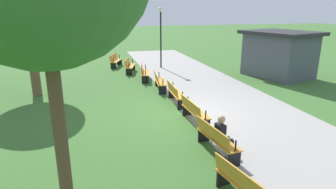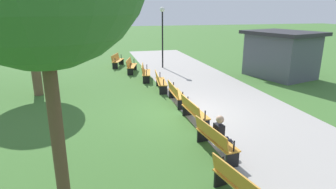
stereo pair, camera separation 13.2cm
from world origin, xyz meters
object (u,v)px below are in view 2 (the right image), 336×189
bench_0 (117,60)px  person_seated (222,134)px  bench_3 (160,81)px  bench_7 (243,188)px  bench_4 (176,93)px  bench_6 (214,139)px  bench_5 (193,111)px  bench_2 (145,72)px  tree_2 (29,19)px  kiosk (281,54)px  lamp_post (162,26)px  bench_1 (131,65)px

bench_0 → person_seated: person_seated is taller
bench_3 → bench_7: 9.24m
bench_4 → bench_6: same height
bench_5 → bench_4: bearing=177.8°
bench_2 → bench_6: same height
tree_2 → kiosk: (-0.54, 13.57, -2.13)m
bench_6 → lamp_post: size_ratio=0.44×
bench_1 → kiosk: 9.29m
bench_3 → bench_5: (4.63, 0.18, 0.00)m
bench_6 → tree_2: size_ratio=0.35×
bench_6 → person_seated: bearing=48.6°
tree_2 → kiosk: size_ratio=1.10×
bench_2 → bench_3: bearing=20.0°
bench_1 → bench_6: size_ratio=1.01×
bench_6 → kiosk: size_ratio=0.38×
bench_3 → lamp_post: bearing=172.1°
bench_1 → bench_5: (9.18, 1.07, 0.00)m
person_seated → tree_2: size_ratio=0.23×
bench_4 → bench_6: bearing=0.0°
bench_7 → person_seated: bearing=155.6°
bench_1 → tree_2: size_ratio=0.35×
bench_0 → kiosk: size_ratio=0.38×
bench_4 → tree_2: tree_2 is taller
tree_2 → bench_2: bearing=106.8°
bench_7 → bench_0: bearing=173.3°
bench_5 → kiosk: (-5.80, 7.54, 0.92)m
bench_4 → person_seated: person_seated is taller
bench_0 → lamp_post: lamp_post is taller
lamp_post → bench_1: bearing=-65.4°
tree_2 → bench_4: bearing=64.0°
bench_4 → lamp_post: bearing=173.0°
bench_0 → bench_6: 13.79m
bench_2 → kiosk: kiosk is taller
bench_5 → tree_2: size_ratio=0.34×
bench_0 → bench_1: 2.32m
bench_3 → kiosk: (-1.17, 7.72, 0.92)m
bench_3 → person_seated: 7.05m
bench_7 → bench_1: bearing=171.1°
bench_6 → lamp_post: 12.88m
bench_3 → person_seated: person_seated is taller
bench_1 → person_seated: person_seated is taller
bench_0 → tree_2: tree_2 is taller
bench_2 → bench_4: same height
bench_0 → bench_2: bearing=35.6°
bench_0 → bench_1: same height
bench_1 → bench_2: 2.32m
bench_2 → lamp_post: bearing=162.5°
bench_5 → tree_2: tree_2 is taller
bench_3 → bench_6: bearing=6.7°
bench_1 → person_seated: 11.65m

